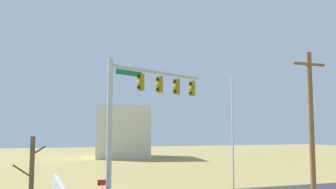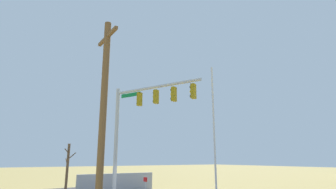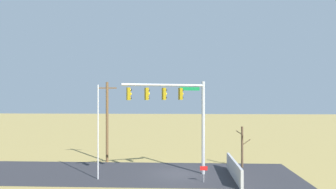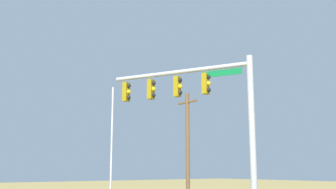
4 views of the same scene
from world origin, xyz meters
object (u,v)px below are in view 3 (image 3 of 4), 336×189
Objects in this scene: flagpole at (98,132)px; open_sign at (204,170)px; signal_mast at (180,108)px; utility_pole at (107,120)px; bare_tree at (242,146)px.

open_sign is (8.23, -0.43, -2.81)m from flagpole.
signal_mast is 9.00m from utility_pole.
bare_tree is 6.26m from open_sign.
open_sign is at bearing -36.34° from utility_pole.
flagpole is 8.70m from open_sign.
bare_tree is (12.91, -1.84, -2.19)m from utility_pole.
flagpole is 6.29m from utility_pole.
utility_pole is (-0.82, 6.23, 0.40)m from flagpole.
signal_mast reaches higher than open_sign.
utility_pole is at bearing 143.66° from open_sign.
flagpole reaches higher than open_sign.
signal_mast is at bearing -35.49° from utility_pole.
signal_mast is at bearing -149.73° from bare_tree.
bare_tree is at bearing -8.09° from utility_pole.
utility_pole reaches higher than signal_mast.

